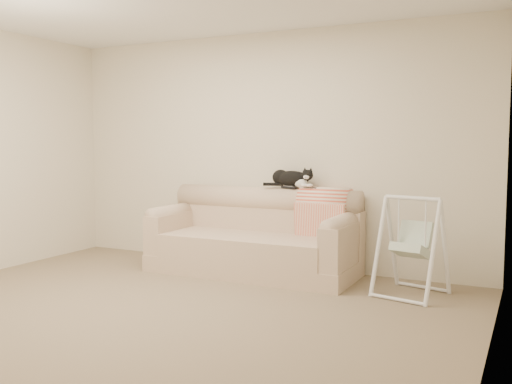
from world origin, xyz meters
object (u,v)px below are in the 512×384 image
Objects in this scene: sofa at (256,240)px; remote_b at (310,188)px; tuxedo_cat at (292,178)px; remote_a at (289,187)px; baby_swing at (412,246)px.

sofa is 12.53× the size of remote_b.
remote_b is 0.24m from tuxedo_cat.
tuxedo_cat is at bearing 63.83° from remote_a.
remote_a reaches higher than sofa.
tuxedo_cat reaches higher than baby_swing.
baby_swing is at bearing -16.94° from remote_a.
baby_swing is (1.39, -0.42, -0.45)m from remote_a.
remote_b reaches higher than baby_swing.
remote_a reaches higher than baby_swing.
sofa is at bearing -141.27° from tuxedo_cat.
remote_a is at bearing -116.17° from tuxedo_cat.
remote_a is (0.29, 0.22, 0.56)m from sofa.
remote_b is at bearing 159.55° from baby_swing.
tuxedo_cat is at bearing 161.78° from baby_swing.
baby_swing is (1.16, -0.43, -0.45)m from remote_b.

